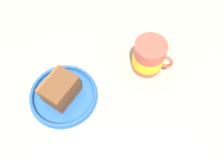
{
  "coord_description": "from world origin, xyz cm",
  "views": [
    {
      "loc": [
        9.56,
        -20.11,
        53.34
      ],
      "look_at": [
        1.58,
        3.97,
        3.0
      ],
      "focal_mm": 34.84,
      "sensor_mm": 36.0,
      "label": 1
    }
  ],
  "objects_px": {
    "teaspoon": "(151,148)",
    "sugar_cube": "(84,54)",
    "cake_slice": "(60,89)",
    "tea_mug": "(149,56)",
    "small_plate": "(64,95)"
  },
  "relations": [
    {
      "from": "small_plate",
      "to": "cake_slice",
      "type": "bearing_deg",
      "value": 165.32
    },
    {
      "from": "teaspoon",
      "to": "small_plate",
      "type": "bearing_deg",
      "value": 166.6
    },
    {
      "from": "cake_slice",
      "to": "sugar_cube",
      "type": "height_order",
      "value": "cake_slice"
    },
    {
      "from": "tea_mug",
      "to": "teaspoon",
      "type": "relative_size",
      "value": 0.92
    },
    {
      "from": "teaspoon",
      "to": "sugar_cube",
      "type": "relative_size",
      "value": 7.38
    },
    {
      "from": "cake_slice",
      "to": "teaspoon",
      "type": "distance_m",
      "value": 0.26
    },
    {
      "from": "sugar_cube",
      "to": "cake_slice",
      "type": "bearing_deg",
      "value": -92.38
    },
    {
      "from": "cake_slice",
      "to": "tea_mug",
      "type": "distance_m",
      "value": 0.25
    },
    {
      "from": "teaspoon",
      "to": "sugar_cube",
      "type": "bearing_deg",
      "value": 141.22
    },
    {
      "from": "cake_slice",
      "to": "sugar_cube",
      "type": "xyz_separation_m",
      "value": [
        0.01,
        0.14,
        -0.03
      ]
    },
    {
      "from": "cake_slice",
      "to": "teaspoon",
      "type": "xyz_separation_m",
      "value": [
        0.25,
        -0.06,
        -0.04
      ]
    },
    {
      "from": "cake_slice",
      "to": "sugar_cube",
      "type": "relative_size",
      "value": 6.16
    },
    {
      "from": "teaspoon",
      "to": "sugar_cube",
      "type": "height_order",
      "value": "sugar_cube"
    },
    {
      "from": "teaspoon",
      "to": "sugar_cube",
      "type": "distance_m",
      "value": 0.32
    },
    {
      "from": "tea_mug",
      "to": "sugar_cube",
      "type": "relative_size",
      "value": 6.82
    }
  ]
}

